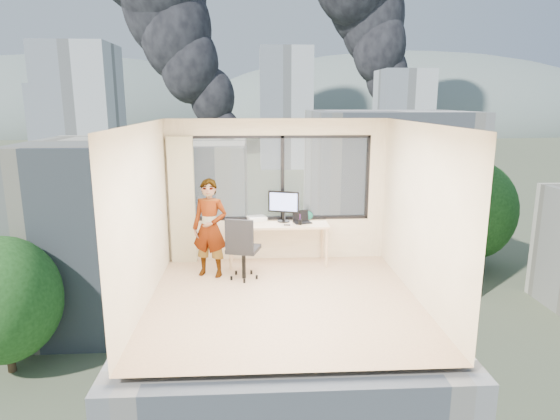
{
  "coord_description": "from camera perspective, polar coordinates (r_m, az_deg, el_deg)",
  "views": [
    {
      "loc": [
        -0.43,
        -6.73,
        2.9
      ],
      "look_at": [
        0.0,
        1.0,
        1.15
      ],
      "focal_mm": 30.95,
      "sensor_mm": 36.0,
      "label": 1
    }
  ],
  "objects": [
    {
      "name": "far_tower_c",
      "position": [
        153.65,
        14.28,
        10.93
      ],
      "size": [
        15.0,
        15.0,
        26.0
      ],
      "primitive_type": "cube",
      "color": "silver",
      "rests_on": "exterior_ground"
    },
    {
      "name": "monitor",
      "position": [
        8.75,
        0.44,
        0.45
      ],
      "size": [
        0.58,
        0.29,
        0.57
      ],
      "primitive_type": null,
      "rotation": [
        0.0,
        0.0,
        -0.32
      ],
      "color": "black",
      "rests_on": "desk"
    },
    {
      "name": "wall_right",
      "position": [
        7.33,
        16.26,
        -0.39
      ],
      "size": [
        0.01,
        4.0,
        2.6
      ],
      "primitive_type": "cube",
      "color": "beige",
      "rests_on": "ground"
    },
    {
      "name": "tree_b",
      "position": [
        28.01,
        6.43,
        -13.59
      ],
      "size": [
        7.6,
        7.6,
        9.0
      ],
      "primitive_type": null,
      "color": "#1E4818",
      "rests_on": "exterior_ground"
    },
    {
      "name": "laptop",
      "position": [
        8.7,
        2.68,
        -0.9
      ],
      "size": [
        0.38,
        0.39,
        0.2
      ],
      "primitive_type": null,
      "rotation": [
        0.0,
        0.0,
        0.26
      ],
      "color": "black",
      "rests_on": "desk"
    },
    {
      "name": "exterior_ground",
      "position": [
        127.85,
        -2.97,
        5.16
      ],
      "size": [
        400.0,
        400.0,
        0.04
      ],
      "primitive_type": "cube",
      "color": "#515B3D",
      "rests_on": "ground"
    },
    {
      "name": "far_tower_b",
      "position": [
        127.02,
        0.64,
        11.91
      ],
      "size": [
        13.0,
        13.0,
        30.0
      ],
      "primitive_type": "cube",
      "color": "silver",
      "rests_on": "exterior_ground"
    },
    {
      "name": "desk",
      "position": [
        8.77,
        -0.24,
        -3.99
      ],
      "size": [
        1.8,
        0.6,
        0.75
      ],
      "primitive_type": "cube",
      "color": "beige",
      "rests_on": "floor"
    },
    {
      "name": "pen_cup",
      "position": [
        8.59,
        2.38,
        -1.44
      ],
      "size": [
        0.09,
        0.09,
        0.09
      ],
      "primitive_type": "cylinder",
      "rotation": [
        0.0,
        0.0,
        0.22
      ],
      "color": "black",
      "rests_on": "desk"
    },
    {
      "name": "smoke_plume_b",
      "position": [
        186.78,
        15.02,
        19.78
      ],
      "size": [
        30.0,
        18.0,
        70.0
      ],
      "primitive_type": null,
      "color": "black",
      "rests_on": "exterior_ground"
    },
    {
      "name": "cellphone",
      "position": [
        8.55,
        0.85,
        -1.77
      ],
      "size": [
        0.12,
        0.06,
        0.01
      ],
      "primitive_type": "cube",
      "rotation": [
        0.0,
        0.0,
        -0.11
      ],
      "color": "black",
      "rests_on": "desk"
    },
    {
      "name": "near_bldg_a",
      "position": [
        38.99,
        -15.78,
        -2.43
      ],
      "size": [
        16.0,
        12.0,
        14.0
      ],
      "primitive_type": "cube",
      "color": "beige",
      "rests_on": "exterior_ground"
    },
    {
      "name": "hill_b",
      "position": [
        342.23,
        14.09,
        9.57
      ],
      "size": [
        300.0,
        220.0,
        96.0
      ],
      "primitive_type": "ellipsoid",
      "color": "slate",
      "rests_on": "exterior_ground"
    },
    {
      "name": "wall_left",
      "position": [
        7.09,
        -15.89,
        -0.8
      ],
      "size": [
        0.01,
        4.0,
        2.6
      ],
      "primitive_type": "cube",
      "color": "beige",
      "rests_on": "ground"
    },
    {
      "name": "tree_a",
      "position": [
        35.13,
        -29.76,
        -10.55
      ],
      "size": [
        7.0,
        7.0,
        8.0
      ],
      "primitive_type": null,
      "color": "#1E4818",
      "rests_on": "exterior_ground"
    },
    {
      "name": "chair",
      "position": [
        8.02,
        -4.34,
        -4.39
      ],
      "size": [
        0.68,
        0.68,
        1.09
      ],
      "primitive_type": null,
      "rotation": [
        0.0,
        0.0,
        -0.27
      ],
      "color": "black",
      "rests_on": "floor"
    },
    {
      "name": "tree_c",
      "position": [
        53.18,
        21.87,
        -1.1
      ],
      "size": [
        8.4,
        8.4,
        10.0
      ],
      "primitive_type": null,
      "color": "#1E4818",
      "rests_on": "exterior_ground"
    },
    {
      "name": "far_tower_d",
      "position": [
        167.77,
        -24.34,
        9.65
      ],
      "size": [
        16.0,
        14.0,
        22.0
      ],
      "primitive_type": "cube",
      "color": "silver",
      "rests_on": "exterior_ground"
    },
    {
      "name": "person",
      "position": [
        8.14,
        -8.28,
        -2.13
      ],
      "size": [
        0.69,
        0.55,
        1.66
      ],
      "primitive_type": "imported",
      "rotation": [
        0.0,
        0.0,
        -0.29
      ],
      "color": "#2D2D33",
      "rests_on": "floor"
    },
    {
      "name": "game_console",
      "position": [
        8.9,
        -2.77,
        -0.99
      ],
      "size": [
        0.39,
        0.36,
        0.08
      ],
      "primitive_type": "cube",
      "rotation": [
        0.0,
        0.0,
        0.33
      ],
      "color": "white",
      "rests_on": "desk"
    },
    {
      "name": "handbag",
      "position": [
        8.9,
        3.17,
        -0.66
      ],
      "size": [
        0.23,
        0.12,
        0.18
      ],
      "primitive_type": "ellipsoid",
      "rotation": [
        0.0,
        0.0,
        -0.01
      ],
      "color": "#0D5049",
      "rests_on": "desk"
    },
    {
      "name": "ceiling",
      "position": [
        6.75,
        0.48,
        10.19
      ],
      "size": [
        4.0,
        4.0,
        0.01
      ],
      "primitive_type": "cube",
      "color": "white",
      "rests_on": "ground"
    },
    {
      "name": "curtain",
      "position": [
        8.88,
        -11.48,
        1.12
      ],
      "size": [
        0.45,
        0.14,
        2.3
      ],
      "primitive_type": "cube",
      "color": "beige",
      "rests_on": "floor"
    },
    {
      "name": "near_bldg_b",
      "position": [
        47.27,
        12.13,
        1.63
      ],
      "size": [
        14.0,
        13.0,
        16.0
      ],
      "primitive_type": "cube",
      "color": "silver",
      "rests_on": "exterior_ground"
    },
    {
      "name": "window_wall",
      "position": [
        8.85,
        -0.04,
        3.81
      ],
      "size": [
        3.3,
        0.16,
        1.55
      ],
      "primitive_type": null,
      "color": "black",
      "rests_on": "ground"
    },
    {
      "name": "floor",
      "position": [
        7.34,
        0.44,
        -10.54
      ],
      "size": [
        4.0,
        4.0,
        0.01
      ],
      "primitive_type": "cube",
      "color": "#D1B087",
      "rests_on": "ground"
    },
    {
      "name": "wall_front",
      "position": [
        5.01,
        1.91,
        -5.91
      ],
      "size": [
        4.0,
        0.01,
        2.6
      ],
      "primitive_type": "cube",
      "color": "beige",
      "rests_on": "ground"
    },
    {
      "name": "hill_a",
      "position": [
        348.33,
        -23.56,
        8.95
      ],
      "size": [
        288.0,
        216.0,
        90.0
      ],
      "primitive_type": "ellipsoid",
      "color": "slate",
      "rests_on": "exterior_ground"
    },
    {
      "name": "far_tower_a",
      "position": [
        107.48,
        -22.32,
        10.29
      ],
      "size": [
        14.0,
        14.0,
        28.0
      ],
      "primitive_type": "cube",
      "color": "silver",
      "rests_on": "exterior_ground"
    }
  ]
}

